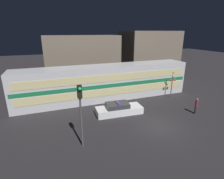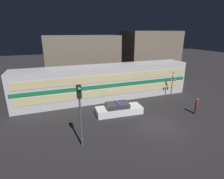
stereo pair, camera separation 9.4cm
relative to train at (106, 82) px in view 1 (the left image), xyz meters
The scene contains 8 objects.
ground_plane 8.67m from the train, 74.90° to the right, with size 120.00×120.00×0.00m, color #262326.
train is the anchor object (origin of this frame).
police_car 4.88m from the train, 92.51° to the right, with size 4.86×2.02×1.29m.
pedestrian 10.41m from the train, 45.81° to the right, with size 0.29×0.29×1.69m.
crossing_signal_near 8.38m from the train, 17.88° to the right, with size 0.82×0.32×3.31m.
traffic_light_corner 10.01m from the train, 118.80° to the right, with size 0.30×0.46×4.72m.
building_left 8.08m from the train, 99.13° to the left, with size 11.44×4.18×7.57m.
building_center 13.95m from the train, 36.56° to the left, with size 9.42×6.28×8.23m.
Camera 1 is at (-8.80, -11.65, 8.06)m, focal length 28.00 mm.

